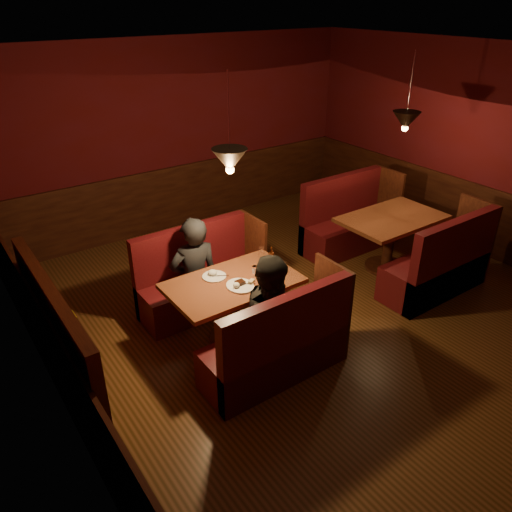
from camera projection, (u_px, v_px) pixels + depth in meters
room at (315, 244)px, 5.32m from camera, size 6.02×7.02×2.92m
main_table at (234, 294)px, 5.33m from camera, size 1.38×0.84×0.97m
main_bench_far at (200, 283)px, 6.02m from camera, size 1.52×0.54×1.04m
main_bench_near at (280, 350)px, 4.89m from camera, size 1.52×0.54×1.04m
second_table at (390, 230)px, 6.75m from camera, size 1.38×0.88×0.78m
second_bench_far at (347, 225)px, 7.47m from camera, size 1.53×0.57×1.09m
second_bench_near at (440, 269)px, 6.28m from camera, size 1.53×0.57×1.09m
diner_a at (193, 255)px, 5.63m from camera, size 0.64×0.48×1.61m
diner_b at (274, 297)px, 4.89m from camera, size 0.91×0.79×1.58m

